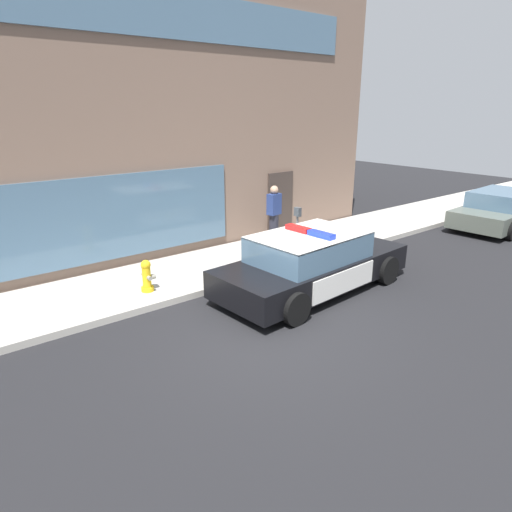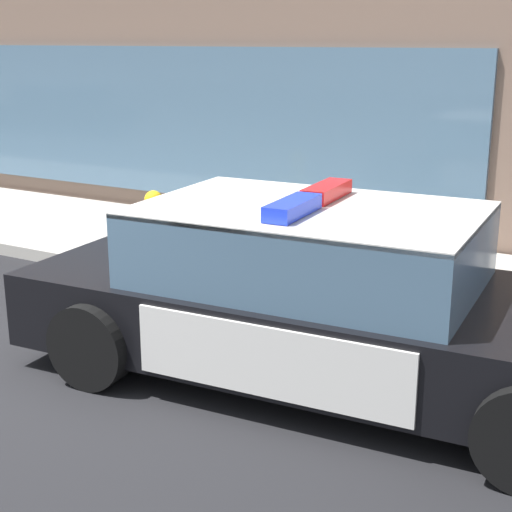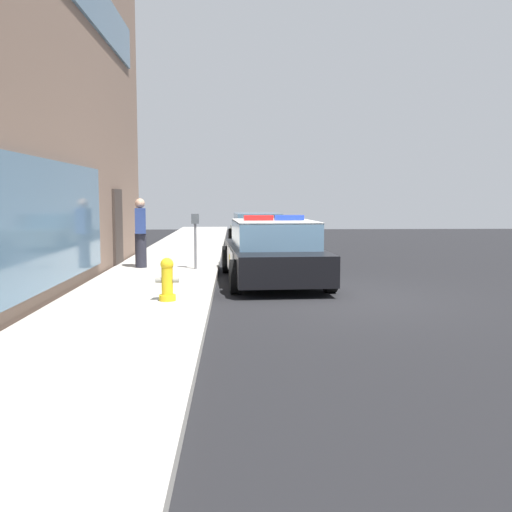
# 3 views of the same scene
# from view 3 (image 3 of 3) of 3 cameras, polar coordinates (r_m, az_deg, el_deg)

# --- Properties ---
(ground) EXTENTS (48.00, 48.00, 0.00)m
(ground) POSITION_cam_3_polar(r_m,az_deg,el_deg) (10.93, 7.62, -4.17)
(ground) COLOR black
(sidewalk) EXTENTS (48.00, 2.63, 0.15)m
(sidewalk) POSITION_cam_3_polar(r_m,az_deg,el_deg) (10.89, -11.23, -3.86)
(sidewalk) COLOR #B2ADA3
(sidewalk) RESTS_ON ground
(police_cruiser) EXTENTS (4.98, 2.34, 1.49)m
(police_cruiser) POSITION_cam_3_polar(r_m,az_deg,el_deg) (12.89, 1.67, 0.44)
(police_cruiser) COLOR black
(police_cruiser) RESTS_ON ground
(fire_hydrant) EXTENTS (0.34, 0.39, 0.73)m
(fire_hydrant) POSITION_cam_3_polar(r_m,az_deg,el_deg) (9.82, -8.74, -2.34)
(fire_hydrant) COLOR gold
(fire_hydrant) RESTS_ON sidewalk
(car_down_street) EXTENTS (4.55, 2.27, 1.29)m
(car_down_street) POSITION_cam_3_polar(r_m,az_deg,el_deg) (22.18, 0.13, 2.54)
(car_down_street) COLOR #596056
(car_down_street) RESTS_ON ground
(pedestrian_on_sidewalk) EXTENTS (0.44, 0.32, 1.71)m
(pedestrian_on_sidewalk) POSITION_cam_3_polar(r_m,az_deg,el_deg) (14.59, -11.31, 2.26)
(pedestrian_on_sidewalk) COLOR #23232D
(pedestrian_on_sidewalk) RESTS_ON sidewalk
(parking_meter) EXTENTS (0.12, 0.18, 1.34)m
(parking_meter) POSITION_cam_3_polar(r_m,az_deg,el_deg) (14.09, -6.01, 2.49)
(parking_meter) COLOR slate
(parking_meter) RESTS_ON sidewalk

